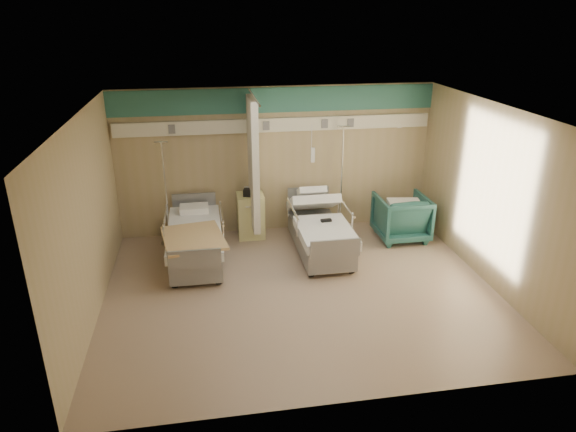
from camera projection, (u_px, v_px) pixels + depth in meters
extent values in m
cube|color=gray|center=(301.00, 290.00, 8.03)|extent=(6.00, 5.00, 0.00)
cube|color=tan|center=(277.00, 161.00, 9.78)|extent=(6.00, 0.04, 2.80)
cube|color=tan|center=(348.00, 294.00, 5.21)|extent=(6.00, 0.04, 2.80)
cube|color=tan|center=(87.00, 220.00, 7.04)|extent=(0.04, 5.00, 2.80)
cube|color=tan|center=(491.00, 196.00, 7.96)|extent=(0.04, 5.00, 2.80)
cube|color=silver|center=(302.00, 111.00, 6.97)|extent=(6.00, 5.00, 0.04)
cube|color=#32756A|center=(276.00, 100.00, 9.33)|extent=(6.00, 0.04, 0.45)
cube|color=white|center=(277.00, 125.00, 9.47)|extent=(5.88, 0.08, 0.25)
cylinder|color=silver|center=(254.00, 97.00, 8.37)|extent=(0.03, 1.80, 0.03)
cube|color=silver|center=(253.00, 164.00, 9.16)|extent=(0.12, 0.90, 2.35)
cube|color=#E0DB8C|center=(251.00, 216.00, 9.79)|extent=(0.50, 0.48, 0.85)
imported|color=#21524F|center=(401.00, 217.00, 9.70)|extent=(0.92, 0.95, 0.86)
cube|color=white|center=(406.00, 195.00, 9.49)|extent=(0.67, 0.61, 0.07)
cylinder|color=silver|center=(339.00, 228.00, 10.28)|extent=(0.37, 0.37, 0.03)
cylinder|color=silver|center=(341.00, 179.00, 9.89)|extent=(0.03, 0.03, 2.07)
cylinder|color=silver|center=(344.00, 126.00, 9.51)|extent=(0.25, 0.03, 0.03)
cylinder|color=silver|center=(171.00, 243.00, 9.61)|extent=(0.35, 0.35, 0.03)
cylinder|color=silver|center=(166.00, 195.00, 9.25)|extent=(0.03, 0.03, 1.95)
cylinder|color=silver|center=(161.00, 142.00, 8.88)|extent=(0.23, 0.03, 0.03)
cube|color=black|center=(326.00, 220.00, 8.98)|extent=(0.19, 0.10, 0.04)
cube|color=tan|center=(193.00, 238.00, 8.30)|extent=(1.11, 1.31, 0.04)
cube|color=black|center=(250.00, 193.00, 9.54)|extent=(0.28, 0.22, 0.13)
cylinder|color=white|center=(247.00, 190.00, 9.66)|extent=(0.12, 0.12, 0.13)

